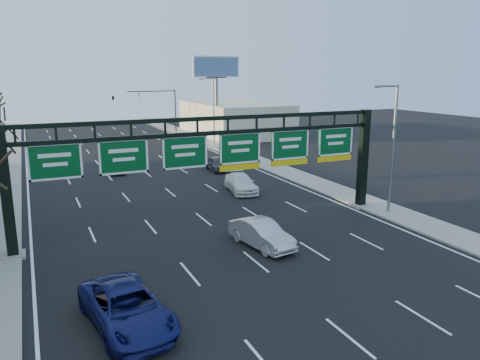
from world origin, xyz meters
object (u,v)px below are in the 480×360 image
car_silver_sedan (261,234)px  car_blue_suv (127,308)px  car_white_wagon (241,183)px  sign_gantry (216,157)px

car_silver_sedan → car_blue_suv: bearing=-158.1°
car_silver_sedan → car_white_wagon: size_ratio=0.94×
car_white_wagon → sign_gantry: bearing=-115.7°
car_silver_sedan → car_white_wagon: (4.20, 12.02, -0.05)m
sign_gantry → car_white_wagon: size_ratio=4.98×
car_blue_suv → car_silver_sedan: 10.36m
sign_gantry → car_white_wagon: bearing=55.9°
car_blue_suv → car_white_wagon: car_blue_suv is taller
car_blue_suv → car_white_wagon: bearing=45.7°
car_blue_suv → car_silver_sedan: car_blue_suv is taller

